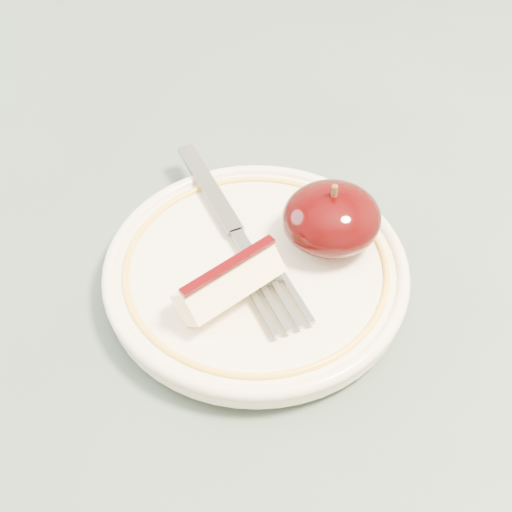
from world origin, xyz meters
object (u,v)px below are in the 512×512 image
object	(u,v)px
table	(228,325)
apple_half	(331,218)
plate	(256,271)
fork	(237,233)

from	to	relation	value
table	apple_half	world-z (taller)	apple_half
table	plate	bearing A→B (deg)	-70.69
table	plate	xyz separation A→B (m)	(0.01, -0.04, 0.10)
plate	fork	size ratio (longest dim) A/B	1.07
table	fork	xyz separation A→B (m)	(0.01, -0.01, 0.11)
apple_half	fork	size ratio (longest dim) A/B	0.35
table	fork	bearing A→B (deg)	-51.19
plate	apple_half	world-z (taller)	apple_half
table	plate	world-z (taller)	plate
table	apple_half	distance (m)	0.14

